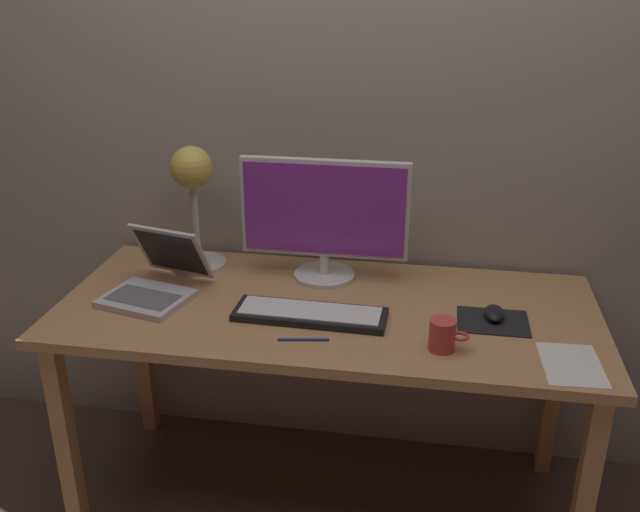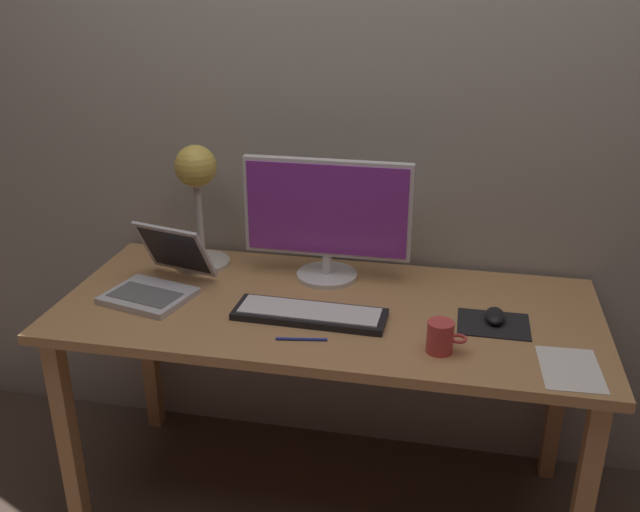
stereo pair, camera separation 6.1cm
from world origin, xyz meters
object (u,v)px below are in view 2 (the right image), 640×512
Objects in this scene: desk_lamp at (197,185)px; mouse at (495,316)px; keyboard_main at (310,314)px; pen at (301,339)px; laptop at (161,274)px; coffee_mug at (441,337)px; monitor at (327,216)px.

desk_lamp reaches higher than mouse.
keyboard_main is 0.53m from mouse.
pen is (0.44, -0.44, -0.28)m from desk_lamp.
mouse is at bearing -0.38° from laptop.
coffee_mug is at bearing -13.17° from laptop.
coffee_mug is 0.75× the size of pen.
laptop is 3.30× the size of coffee_mug.
mouse is (0.53, -0.20, -0.19)m from monitor.
keyboard_main is 1.27× the size of laptop.
monitor is 0.55m from laptop.
coffee_mug is at bearing -27.24° from desk_lamp.
pen is at bearing -88.46° from monitor.
desk_lamp reaches higher than coffee_mug.
mouse is 0.91× the size of coffee_mug.
mouse is at bearing 22.48° from pen.
coffee_mug is at bearing -46.31° from monitor.
laptop is (-0.49, 0.09, 0.04)m from keyboard_main.
monitor reaches higher than mouse.
desk_lamp is 1.02m from mouse.
laptop is at bearing -157.92° from monitor.
keyboard_main is 0.50m from laptop.
monitor is 0.58m from coffee_mug.
monitor reaches higher than laptop.
laptop is 1.01m from mouse.
laptop reaches higher than mouse.
monitor is 1.29× the size of desk_lamp.
monitor is 5.52× the size of mouse.
laptop is at bearing 170.10° from keyboard_main.
laptop reaches higher than keyboard_main.
keyboard_main is 1.08× the size of desk_lamp.
desk_lamp is at bearing 135.53° from pen.
desk_lamp is at bearing 76.80° from laptop.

